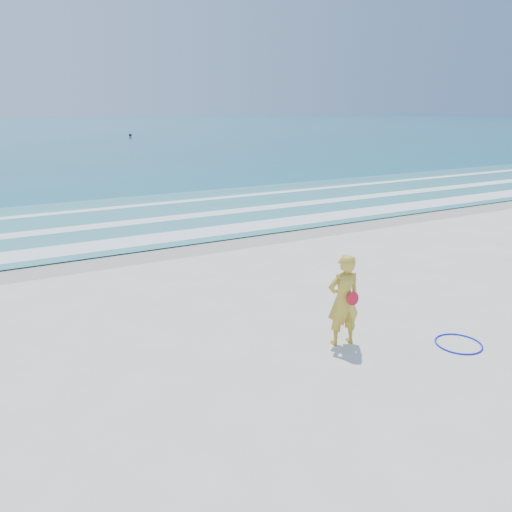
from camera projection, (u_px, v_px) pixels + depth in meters
name	position (u px, v px, depth m)	size (l,w,h in m)	color
ground	(332.00, 370.00, 9.02)	(400.00, 400.00, 0.00)	silver
wet_sand	(168.00, 249.00, 16.58)	(400.00, 2.40, 0.00)	#B2A893
ocean	(6.00, 129.00, 97.24)	(400.00, 190.00, 0.04)	#19727F
shallow	(129.00, 218.00, 20.77)	(400.00, 10.00, 0.01)	#59B7AD
foam_near	(156.00, 238.00, 17.66)	(400.00, 1.40, 0.01)	white
foam_mid	(134.00, 222.00, 20.10)	(400.00, 0.90, 0.01)	white
foam_far	(114.00, 208.00, 22.87)	(400.00, 0.60, 0.01)	white
hoop	(459.00, 344.00, 9.98)	(0.92, 0.92, 0.03)	#0C17DC
buoy	(130.00, 135.00, 72.92)	(0.43, 0.43, 0.43)	black
woman	(343.00, 300.00, 9.77)	(0.74, 0.54, 1.87)	gold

